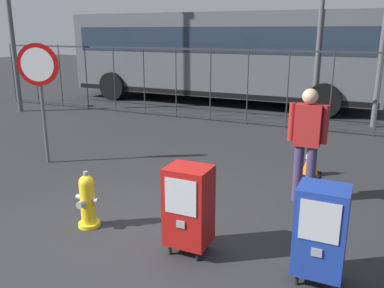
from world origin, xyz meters
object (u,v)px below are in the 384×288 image
Objects in this scene: newspaper_box_primary at (189,206)px; pedestrian at (307,139)px; bus_near at (221,53)px; bus_far at (208,48)px; stop_sign at (39,79)px; traffic_cone at (311,161)px; fire_hydrant at (88,201)px; newspaper_box_secondary at (321,230)px.

newspaper_box_primary is 2.24m from pedestrian.
bus_far is at bearing 118.72° from bus_near.
stop_sign is at bearing -93.71° from bus_near.
pedestrian reaches higher than traffic_cone.
fire_hydrant is 1.41× the size of traffic_cone.
bus_near and bus_far have the same top height.
pedestrian is at bearing 39.78° from fire_hydrant.
bus_far is at bearing 118.64° from pedestrian.
fire_hydrant is 0.45× the size of pedestrian.
bus_near is (-4.18, 7.59, 0.76)m from pedestrian.
newspaper_box_primary is at bearing -114.82° from pedestrian.
newspaper_box_secondary is at bearing 0.74° from newspaper_box_primary.
traffic_cone is at bearing 75.05° from newspaper_box_primary.
bus_far reaches higher than pedestrian.
newspaper_box_secondary reaches higher than fire_hydrant.
pedestrian reaches higher than newspaper_box_primary.
fire_hydrant is at bearing 178.66° from newspaper_box_primary.
bus_near is at bearing 108.75° from newspaper_box_primary.
newspaper_box_secondary is at bearing -63.51° from bus_near.
traffic_cone is at bearing 54.02° from fire_hydrant.
bus_near reaches higher than traffic_cone.
bus_far is at bearing 111.49° from newspaper_box_primary.
traffic_cone is (-0.56, 3.17, -0.31)m from newspaper_box_secondary.
bus_near reaches higher than stop_sign.
stop_sign reaches higher than newspaper_box_primary.
bus_far is at bearing 116.60° from newspaper_box_secondary.
stop_sign is (-2.39, 1.78, 1.25)m from fire_hydrant.
bus_near is (-1.82, 9.56, 1.36)m from fire_hydrant.
pedestrian is 3.15× the size of traffic_cone.
fire_hydrant is 0.33× the size of stop_sign.
bus_near is (0.57, 7.78, 0.11)m from stop_sign.
newspaper_box_primary is 3.31m from traffic_cone.
bus_far is (-6.07, 10.06, 1.45)m from traffic_cone.
newspaper_box_primary is 1.92× the size of traffic_cone.
newspaper_box_secondary is 0.10× the size of bus_far.
bus_far is (-6.62, 13.23, 1.14)m from newspaper_box_secondary.
newspaper_box_primary is at bearing -179.26° from newspaper_box_secondary.
newspaper_box_secondary is 0.61× the size of pedestrian.
newspaper_box_secondary is 5.63m from stop_sign.
pedestrian is 0.16× the size of bus_near.
pedestrian is (0.93, 2.00, 0.38)m from newspaper_box_primary.
newspaper_box_secondary is at bearing -56.12° from bus_far.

